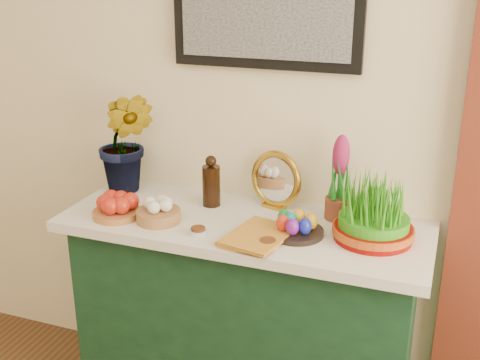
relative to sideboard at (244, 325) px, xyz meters
name	(u,v)px	position (x,y,z in m)	size (l,w,h in m)	color
sideboard	(244,325)	(0.00, 0.00, 0.00)	(1.30, 0.45, 0.85)	#163E22
tablecloth	(245,225)	(0.00, 0.00, 0.45)	(1.40, 0.55, 0.04)	silver
hyacinth_green	(125,126)	(-0.57, 0.12, 0.75)	(0.29, 0.24, 0.58)	#1C791E
apple_bowl	(116,207)	(-0.47, -0.14, 0.50)	(0.24, 0.24, 0.09)	#AC6734
garlic_basket	(158,212)	(-0.30, -0.12, 0.50)	(0.20, 0.20, 0.09)	#AC7045
vinegar_cruet	(211,184)	(-0.18, 0.10, 0.56)	(0.07, 0.07, 0.21)	black
mirror	(276,180)	(0.07, 0.17, 0.58)	(0.24, 0.12, 0.23)	#B68F2B
book	(235,229)	(0.01, -0.13, 0.48)	(0.18, 0.26, 0.04)	#C88628
spice_dish_left	(198,231)	(-0.11, -0.18, 0.48)	(0.07, 0.07, 0.03)	silver
spice_dish_right	(268,244)	(0.15, -0.19, 0.48)	(0.07, 0.07, 0.03)	silver
egg_plate	(295,226)	(0.21, -0.06, 0.50)	(0.24, 0.24, 0.08)	black
hyacinth_pink	(340,182)	(0.33, 0.14, 0.61)	(0.10, 0.10, 0.33)	brown
wheatgrass_sabzeh	(374,213)	(0.48, 0.00, 0.57)	(0.29, 0.29, 0.23)	#7F0702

